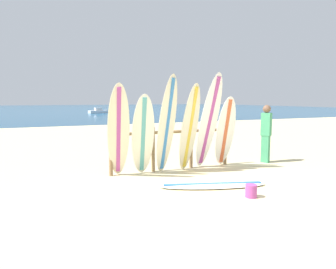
{
  "coord_description": "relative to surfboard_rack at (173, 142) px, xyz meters",
  "views": [
    {
      "loc": [
        -3.25,
        -4.7,
        1.87
      ],
      "look_at": [
        0.27,
        3.08,
        0.91
      ],
      "focal_mm": 33.8,
      "sensor_mm": 36.0,
      "label": 1
    }
  ],
  "objects": [
    {
      "name": "beachgoer_standing",
      "position": [
        2.91,
        -0.26,
        0.2
      ],
      "size": [
        0.28,
        0.32,
        1.7
      ],
      "color": "#3F9966",
      "rests_on": "ground"
    },
    {
      "name": "surfboard_leaning_right",
      "position": [
        1.47,
        -0.26,
        0.24
      ],
      "size": [
        0.66,
        0.79,
        1.95
      ],
      "color": "white",
      "rests_on": "ground"
    },
    {
      "name": "surfboard_leaning_center_left",
      "position": [
        -0.35,
        -0.41,
        0.5
      ],
      "size": [
        0.6,
        0.7,
        2.48
      ],
      "color": "beige",
      "rests_on": "ground"
    },
    {
      "name": "sand_bucket",
      "position": [
        0.34,
        -2.79,
        -0.61
      ],
      "size": [
        0.22,
        0.22,
        0.25
      ],
      "primitive_type": "cylinder",
      "color": "#A53F8C",
      "rests_on": "ground"
    },
    {
      "name": "surfboard_leaning_far_left",
      "position": [
        -1.56,
        -0.34,
        0.38
      ],
      "size": [
        0.68,
        1.01,
        2.24
      ],
      "color": "beige",
      "rests_on": "ground"
    },
    {
      "name": "surfboard_leaning_left",
      "position": [
        -0.95,
        -0.33,
        0.26
      ],
      "size": [
        0.68,
        0.84,
        2.0
      ],
      "color": "silver",
      "rests_on": "ground"
    },
    {
      "name": "ocean_water",
      "position": [
        -0.27,
        55.22,
        -0.73
      ],
      "size": [
        120.0,
        80.0,
        0.01
      ],
      "primitive_type": "cube",
      "color": "navy",
      "rests_on": "ground"
    },
    {
      "name": "surfboard_lying_on_sand",
      "position": [
        0.09,
        -1.85,
        -0.7
      ],
      "size": [
        2.38,
        1.28,
        0.08
      ],
      "color": "white",
      "rests_on": "ground"
    },
    {
      "name": "small_boat_offshore",
      "position": [
        5.38,
        34.79,
        -0.48
      ],
      "size": [
        2.65,
        1.48,
        0.71
      ],
      "color": "silver",
      "rests_on": "ocean_water"
    },
    {
      "name": "ground_plane",
      "position": [
        -0.27,
        -2.78,
        -0.74
      ],
      "size": [
        120.0,
        120.0,
        0.0
      ],
      "primitive_type": "plane",
      "color": "beige"
    },
    {
      "name": "surfboard_leaning_center_right",
      "position": [
        0.89,
        -0.34,
        0.53
      ],
      "size": [
        0.63,
        0.93,
        2.55
      ],
      "color": "white",
      "rests_on": "ground"
    },
    {
      "name": "surfboard_rack",
      "position": [
        0.0,
        0.0,
        0.0
      ],
      "size": [
        3.43,
        0.09,
        1.16
      ],
      "color": "olive",
      "rests_on": "ground"
    },
    {
      "name": "surfboard_leaning_center",
      "position": [
        0.3,
        -0.39,
        0.4
      ],
      "size": [
        0.62,
        0.69,
        2.28
      ],
      "color": "beige",
      "rests_on": "ground"
    }
  ]
}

